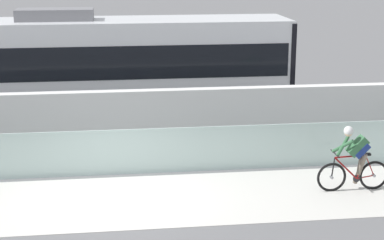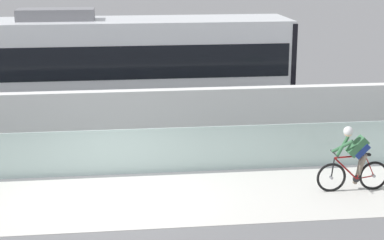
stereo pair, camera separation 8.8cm
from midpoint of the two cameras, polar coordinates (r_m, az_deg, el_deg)
ground_plane at (r=14.70m, az=-7.08°, el=-7.34°), size 200.00×200.00×0.00m
bike_path_deck at (r=14.70m, az=-7.08°, el=-7.32°), size 32.00×3.20×0.01m
glass_parapet at (r=16.24m, az=-7.20°, el=-2.92°), size 32.00×0.05×1.19m
concrete_barrier_wall at (r=17.88m, az=-7.26°, el=-0.22°), size 32.00×0.36×1.81m
tram_rail_near at (r=20.51m, az=-7.21°, el=-0.84°), size 32.00×0.08×0.01m
tram_rail_far at (r=21.89m, az=-7.22°, el=0.18°), size 32.00×0.08×0.01m
tram at (r=20.79m, az=-6.70°, el=4.74°), size 11.06×2.54×3.81m
cyclist_on_bike at (r=15.46m, az=14.28°, el=-3.48°), size 1.77×0.58×1.61m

